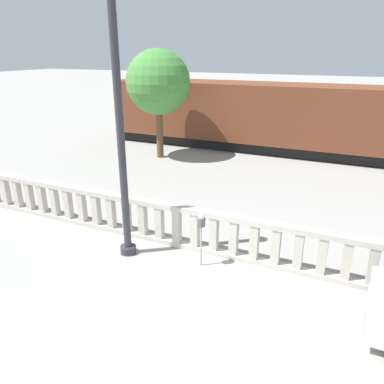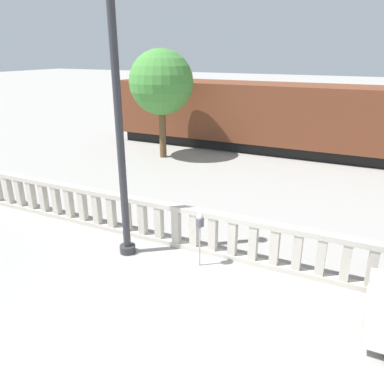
% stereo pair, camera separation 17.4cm
% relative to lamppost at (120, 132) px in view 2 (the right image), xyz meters
% --- Properties ---
extents(ground_plane, '(160.00, 160.00, 0.00)m').
position_rel_lamppost_xyz_m(ground_plane, '(2.06, -1.60, -3.19)').
color(ground_plane, gray).
extents(balustrade, '(16.46, 0.24, 1.19)m').
position_rel_lamppost_xyz_m(balustrade, '(2.06, 0.87, -2.60)').
color(balustrade, '#BCB5A8').
rests_on(balustrade, ground).
extents(lamppost, '(0.41, 0.41, 6.42)m').
position_rel_lamppost_xyz_m(lamppost, '(0.00, 0.00, 0.00)').
color(lamppost, '#2D2D33').
rests_on(lamppost, ground).
extents(parking_meter, '(0.19, 0.19, 1.40)m').
position_rel_lamppost_xyz_m(parking_meter, '(1.97, 0.23, -2.05)').
color(parking_meter, '#99999E').
rests_on(parking_meter, ground).
extents(train_near, '(23.60, 2.92, 4.01)m').
position_rel_lamppost_xyz_m(train_near, '(4.19, 12.16, -1.39)').
color(train_near, black).
rests_on(train_near, ground).
extents(tree_left, '(3.00, 3.00, 5.08)m').
position_rel_lamppost_xyz_m(tree_left, '(-3.80, 8.60, 0.37)').
color(tree_left, brown).
rests_on(tree_left, ground).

